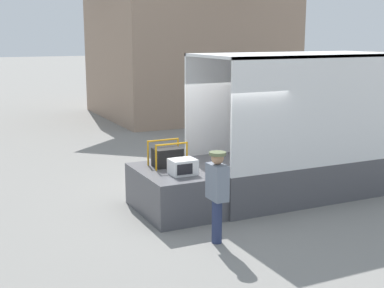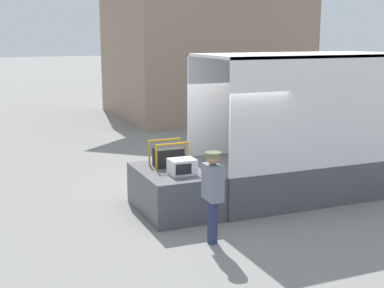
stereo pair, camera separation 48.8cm
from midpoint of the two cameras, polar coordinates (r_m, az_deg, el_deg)
ground_plane at (r=11.37m, az=2.80°, el=-6.70°), size 160.00×160.00×0.00m
box_truck at (r=13.17m, az=17.99°, el=-0.44°), size 6.62×2.12×3.17m
tailgate_deck at (r=10.96m, az=-0.58°, el=-5.00°), size 1.44×2.01×0.88m
microwave at (r=10.48m, az=0.27°, el=-2.43°), size 0.50×0.42×0.30m
portable_generator at (r=11.13m, az=-1.18°, el=-1.34°), size 0.72×0.49×0.53m
worker_person at (r=9.17m, az=3.76°, el=-4.76°), size 0.29×0.44×1.62m
house_backdrop at (r=24.17m, az=1.73°, el=13.79°), size 7.97×7.15×8.79m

